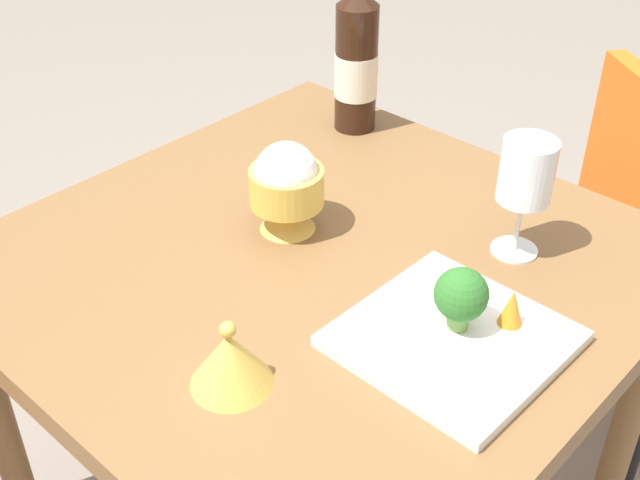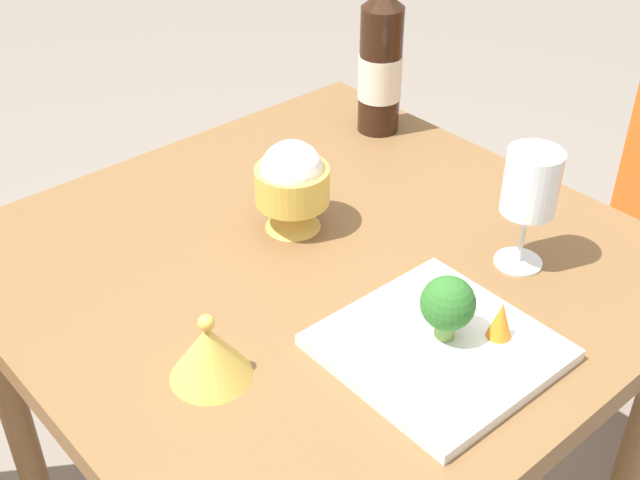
% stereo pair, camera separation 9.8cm
% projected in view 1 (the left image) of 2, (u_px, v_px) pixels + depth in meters
% --- Properties ---
extents(dining_table, '(0.86, 0.86, 0.75)m').
position_uv_depth(dining_table, '(320.00, 307.00, 1.23)').
color(dining_table, brown).
rests_on(dining_table, ground_plane).
extents(wine_bottle, '(0.08, 0.08, 0.33)m').
position_uv_depth(wine_bottle, '(356.00, 60.00, 1.44)').
color(wine_bottle, black).
rests_on(wine_bottle, dining_table).
extents(wine_glass, '(0.08, 0.08, 0.18)m').
position_uv_depth(wine_glass, '(527.00, 174.00, 1.12)').
color(wine_glass, white).
rests_on(wine_glass, dining_table).
extents(rice_bowl, '(0.11, 0.11, 0.14)m').
position_uv_depth(rice_bowl, '(287.00, 186.00, 1.20)').
color(rice_bowl, gold).
rests_on(rice_bowl, dining_table).
extents(rice_bowl_lid, '(0.10, 0.10, 0.09)m').
position_uv_depth(rice_bowl_lid, '(230.00, 359.00, 0.95)').
color(rice_bowl_lid, gold).
rests_on(rice_bowl_lid, dining_table).
extents(serving_plate, '(0.25, 0.25, 0.02)m').
position_uv_depth(serving_plate, '(453.00, 339.00, 1.02)').
color(serving_plate, white).
rests_on(serving_plate, dining_table).
extents(broccoli_floret, '(0.07, 0.07, 0.09)m').
position_uv_depth(broccoli_floret, '(461.00, 296.00, 1.00)').
color(broccoli_floret, '#729E4C').
rests_on(broccoli_floret, serving_plate).
extents(carrot_garnish_left, '(0.03, 0.03, 0.05)m').
position_uv_depth(carrot_garnish_left, '(512.00, 307.00, 1.02)').
color(carrot_garnish_left, orange).
rests_on(carrot_garnish_left, serving_plate).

